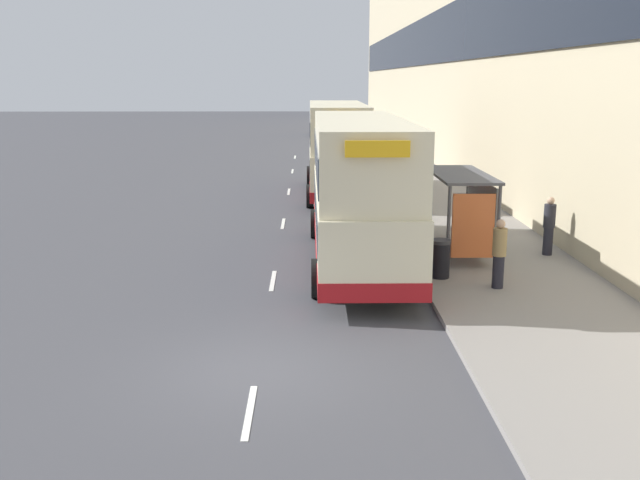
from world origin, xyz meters
TOP-DOWN VIEW (x-y plane):
  - ground_plane at (0.00, 0.00)m, footprint 220.00×220.00m
  - pavement at (6.50, 38.50)m, footprint 5.00×93.00m
  - terrace_facade at (10.49, 38.50)m, footprint 3.10×93.00m
  - lane_mark_0 at (0.00, -1.71)m, footprint 0.12×2.00m
  - lane_mark_1 at (0.00, 6.17)m, footprint 0.12×2.00m
  - lane_mark_2 at (0.00, 14.06)m, footprint 0.12×2.00m
  - lane_mark_3 at (0.00, 21.95)m, footprint 0.12×2.00m
  - lane_mark_4 at (0.00, 29.84)m, footprint 0.12×2.00m
  - lane_mark_5 at (0.00, 37.72)m, footprint 0.12×2.00m
  - bus_shelter at (5.77, 8.43)m, footprint 1.60×4.20m
  - double_decker_bus_near at (2.47, 7.96)m, footprint 2.85×10.74m
  - double_decker_bus_ahead at (2.31, 20.69)m, footprint 2.85×10.21m
  - car_0 at (2.35, 57.63)m, footprint 2.03×4.44m
  - pedestrian_at_shelter at (4.72, 12.43)m, footprint 0.32×0.32m
  - pedestrian_1 at (4.42, 10.70)m, footprint 0.31×0.31m
  - pedestrian_2 at (8.31, 8.47)m, footprint 0.36×0.36m
  - pedestrian_3 at (5.86, 4.96)m, footprint 0.36×0.36m
  - litter_bin at (4.55, 5.97)m, footprint 0.55×0.55m

SIDE VIEW (x-z plane):
  - ground_plane at x=0.00m, z-range 0.00..0.00m
  - lane_mark_0 at x=0.00m, z-range 0.00..0.01m
  - lane_mark_1 at x=0.00m, z-range 0.00..0.01m
  - lane_mark_2 at x=0.00m, z-range 0.00..0.01m
  - lane_mark_3 at x=0.00m, z-range 0.00..0.01m
  - lane_mark_4 at x=0.00m, z-range 0.00..0.01m
  - lane_mark_5 at x=0.00m, z-range 0.00..0.01m
  - pavement at x=6.50m, z-range 0.00..0.14m
  - litter_bin at x=4.55m, z-range 0.14..1.19m
  - car_0 at x=2.35m, z-range -0.01..1.74m
  - pedestrian_1 at x=4.42m, z-range 0.16..1.75m
  - pedestrian_at_shelter at x=4.72m, z-range 0.16..1.77m
  - pedestrian_2 at x=8.31m, z-range 0.16..1.96m
  - pedestrian_3 at x=5.86m, z-range 0.16..1.96m
  - bus_shelter at x=5.77m, z-range 0.64..3.12m
  - double_decker_bus_ahead at x=2.31m, z-range 0.13..4.43m
  - double_decker_bus_near at x=2.47m, z-range 0.13..4.43m
  - terrace_facade at x=10.49m, z-range -0.01..17.65m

